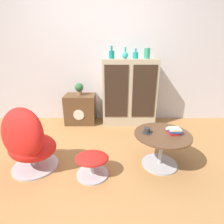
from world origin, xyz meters
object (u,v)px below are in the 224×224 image
Objects in this scene: vase_leftmost at (112,54)px; vase_rightmost at (148,53)px; sideboard at (130,92)px; vase_inner_left at (126,55)px; ottoman at (93,161)px; tv_console at (81,109)px; potted_plant at (80,88)px; book_stack at (175,131)px; teacup at (148,131)px; vase_inner_right at (136,55)px; egg_chair at (28,141)px; bowl at (172,129)px; coffee_table at (162,145)px.

vase_rightmost is at bearing 0.00° from vase_leftmost.
vase_inner_left is (-0.09, 0.00, 0.67)m from sideboard.
tv_console is at bearing 103.97° from ottoman.
vase_rightmost is at bearing -0.29° from potted_plant.
tv_console is 3.87× the size of book_stack.
potted_plant is at bearing 160.53° from tv_console.
teacup is at bearing -52.58° from tv_console.
book_stack is (1.36, -1.38, -0.22)m from potted_plant.
vase_inner_left is 0.18m from vase_inner_right.
vase_rightmost is at bearing 0.00° from vase_inner_right.
sideboard reaches higher than ottoman.
egg_chair is 2.21m from vase_inner_right.
vase_inner_left reaches higher than egg_chair.
vase_rightmost is 1.61m from teacup.
egg_chair is 3.61× the size of potted_plant.
sideboard reaches higher than tv_console.
ottoman is 1.03m from bowl.
vase_leftmost is 1.77m from book_stack.
egg_chair is 1.40m from teacup.
coffee_table is 1.81m from vase_leftmost.
tv_console is 2.51× the size of potted_plant.
ottoman is at bearing -168.65° from book_stack.
tv_console is at bearing 179.63° from vase_inner_left.
vase_inner_left reaches higher than sideboard.
teacup is (1.39, 0.11, 0.08)m from egg_chair.
tv_console is 1.32m from vase_inner_left.
bowl is (0.11, -1.29, -0.86)m from vase_rightmost.
vase_inner_right is at bearing 0.00° from vase_leftmost.
bowl is at bearing 12.00° from teacup.
vase_rightmost reaches higher than coffee_table.
vase_inner_right reaches higher than egg_chair.
sideboard is 1.00m from tv_console.
vase_inner_right is at bearing 180.00° from vase_rightmost.
vase_inner_left reaches higher than coffee_table.
potted_plant is at bearing 76.47° from egg_chair.
book_stack is (1.71, 0.09, 0.09)m from egg_chair.
ottoman is 1.94m from vase_leftmost.
ottoman is 2.14× the size of vase_rightmost.
vase_leftmost is 0.95× the size of potted_plant.
vase_leftmost is at bearing 180.00° from vase_rightmost.
tv_console is at bearing -19.47° from potted_plant.
vase_leftmost is at bearing 81.98° from ottoman.
coffee_table is 0.22m from bowl.
egg_chair reaches higher than bowl.
tv_console is 1.62m from ottoman.
book_stack is at bearing 3.08° from egg_chair.
sideboard is 1.44m from book_stack.
potted_plant is (-1.03, 0.01, -0.59)m from vase_inner_right.
vase_inner_left reaches higher than book_stack.
vase_leftmost is 0.24m from vase_inner_left.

